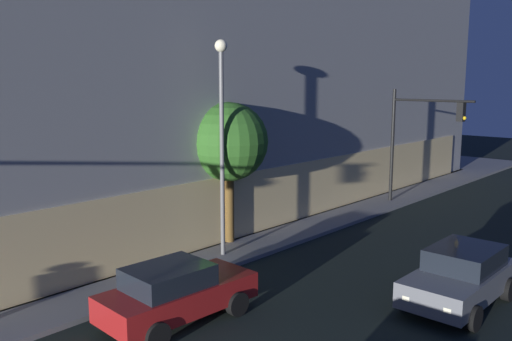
% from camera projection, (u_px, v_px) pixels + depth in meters
% --- Properties ---
extents(modern_building, '(36.56, 29.93, 19.68)m').
position_uv_depth(modern_building, '(124.00, 28.00, 33.71)').
color(modern_building, '#4C4C51').
rests_on(modern_building, ground).
extents(traffic_light_far_corner, '(0.55, 4.38, 5.89)m').
position_uv_depth(traffic_light_far_corner, '(417.00, 129.00, 27.04)').
color(traffic_light_far_corner, black).
rests_on(traffic_light_far_corner, sidewalk_corner).
extents(street_lamp_sidewalk, '(0.44, 0.44, 7.71)m').
position_uv_depth(street_lamp_sidewalk, '(222.00, 122.00, 18.89)').
color(street_lamp_sidewalk, slate).
rests_on(street_lamp_sidewalk, sidewalk_corner).
extents(sidewalk_tree, '(3.06, 3.06, 5.51)m').
position_uv_depth(sidewalk_tree, '(229.00, 143.00, 20.66)').
color(sidewalk_tree, brown).
rests_on(sidewalk_tree, sidewalk_corner).
extents(car_red, '(4.37, 2.20, 1.61)m').
position_uv_depth(car_red, '(176.00, 292.00, 14.37)').
color(car_red, maroon).
rests_on(car_red, ground).
extents(car_grey, '(4.33, 2.14, 1.67)m').
position_uv_depth(car_grey, '(461.00, 276.00, 15.47)').
color(car_grey, slate).
rests_on(car_grey, ground).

